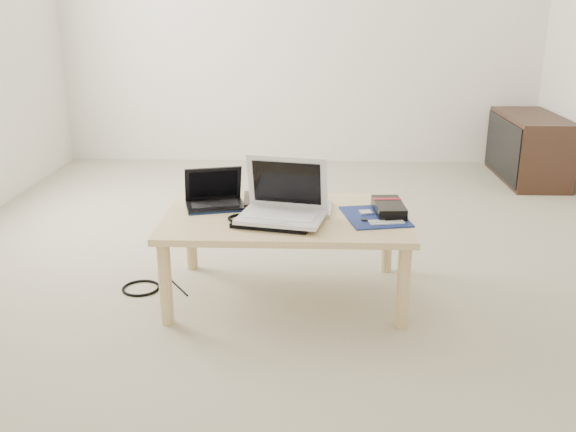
{
  "coord_description": "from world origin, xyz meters",
  "views": [
    {
      "loc": [
        0.1,
        -3.46,
        1.31
      ],
      "look_at": [
        -0.0,
        -0.7,
        0.39
      ],
      "focal_mm": 40.0,
      "sensor_mm": 36.0,
      "label": 1
    }
  ],
  "objects_px": {
    "coffee_table": "(286,225)",
    "netbook": "(215,198)",
    "media_cabinet": "(528,148)",
    "white_laptop": "(283,205)",
    "gpu_box": "(389,208)"
  },
  "relations": [
    {
      "from": "coffee_table",
      "to": "media_cabinet",
      "type": "height_order",
      "value": "media_cabinet"
    },
    {
      "from": "netbook",
      "to": "white_laptop",
      "type": "xyz_separation_m",
      "value": [
        0.33,
        -0.2,
        0.03
      ]
    },
    {
      "from": "gpu_box",
      "to": "white_laptop",
      "type": "bearing_deg",
      "value": -166.04
    },
    {
      "from": "media_cabinet",
      "to": "gpu_box",
      "type": "xyz_separation_m",
      "value": [
        -1.32,
        -2.13,
        0.18
      ]
    },
    {
      "from": "coffee_table",
      "to": "media_cabinet",
      "type": "distance_m",
      "value": 2.8
    },
    {
      "from": "coffee_table",
      "to": "netbook",
      "type": "relative_size",
      "value": 3.59
    },
    {
      "from": "gpu_box",
      "to": "media_cabinet",
      "type": "bearing_deg",
      "value": 58.22
    },
    {
      "from": "white_laptop",
      "to": "gpu_box",
      "type": "relative_size",
      "value": 1.58
    },
    {
      "from": "coffee_table",
      "to": "white_laptop",
      "type": "height_order",
      "value": "white_laptop"
    },
    {
      "from": "netbook",
      "to": "gpu_box",
      "type": "distance_m",
      "value": 0.81
    },
    {
      "from": "media_cabinet",
      "to": "netbook",
      "type": "xyz_separation_m",
      "value": [
        -2.12,
        -2.04,
        0.19
      ]
    },
    {
      "from": "coffee_table",
      "to": "gpu_box",
      "type": "distance_m",
      "value": 0.47
    },
    {
      "from": "coffee_table",
      "to": "netbook",
      "type": "distance_m",
      "value": 0.37
    },
    {
      "from": "coffee_table",
      "to": "netbook",
      "type": "bearing_deg",
      "value": 162.13
    },
    {
      "from": "netbook",
      "to": "media_cabinet",
      "type": "bearing_deg",
      "value": 43.9
    }
  ]
}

